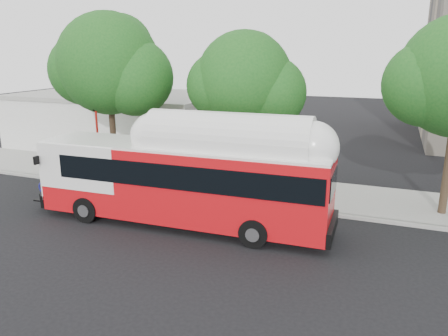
% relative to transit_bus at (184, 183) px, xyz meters
% --- Properties ---
extents(ground, '(120.00, 120.00, 0.00)m').
position_rel_transit_bus_xyz_m(ground, '(1.89, -0.52, -1.93)').
color(ground, black).
rests_on(ground, ground).
extents(sidewalk, '(60.00, 5.00, 0.15)m').
position_rel_transit_bus_xyz_m(sidewalk, '(1.89, 5.98, -1.86)').
color(sidewalk, gray).
rests_on(sidewalk, ground).
extents(curb_strip, '(60.00, 0.30, 0.15)m').
position_rel_transit_bus_xyz_m(curb_strip, '(1.89, 3.38, -1.86)').
color(curb_strip, gray).
rests_on(curb_strip, ground).
extents(red_curb_segment, '(10.00, 0.32, 0.16)m').
position_rel_transit_bus_xyz_m(red_curb_segment, '(-1.11, 3.38, -1.85)').
color(red_curb_segment, maroon).
rests_on(red_curb_segment, ground).
extents(street_tree_left, '(6.67, 5.80, 9.74)m').
position_rel_transit_bus_xyz_m(street_tree_left, '(-6.64, 5.04, 4.67)').
color(street_tree_left, '#2D2116').
rests_on(street_tree_left, ground).
extents(street_tree_mid, '(5.75, 5.00, 8.62)m').
position_rel_transit_bus_xyz_m(street_tree_mid, '(1.30, 5.54, 3.98)').
color(street_tree_mid, '#2D2116').
rests_on(street_tree_mid, ground).
extents(low_commercial_bldg, '(16.20, 10.20, 4.25)m').
position_rel_transit_bus_xyz_m(low_commercial_bldg, '(-12.11, 13.48, 0.22)').
color(low_commercial_bldg, silver).
rests_on(low_commercial_bldg, ground).
extents(transit_bus, '(14.04, 3.27, 4.13)m').
position_rel_transit_bus_xyz_m(transit_bus, '(0.00, 0.00, 0.00)').
color(transit_bus, red).
rests_on(transit_bus, ground).
extents(signal_pole, '(0.13, 0.43, 4.58)m').
position_rel_transit_bus_xyz_m(signal_pole, '(-7.21, 3.64, 0.42)').
color(signal_pole, '#B41A13').
rests_on(signal_pole, ground).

